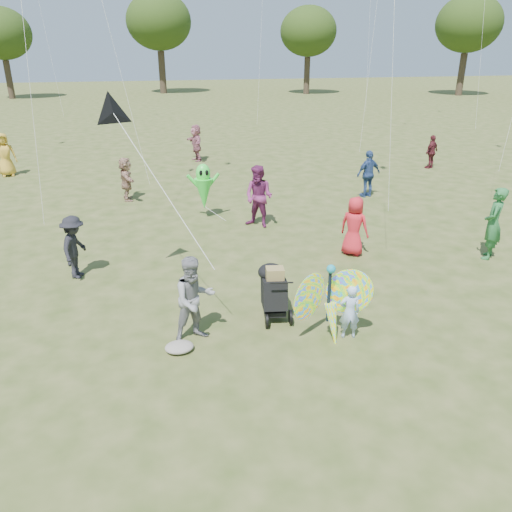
# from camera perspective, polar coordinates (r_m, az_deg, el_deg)

# --- Properties ---
(ground) EXTENTS (160.00, 160.00, 0.00)m
(ground) POSITION_cam_1_polar(r_m,az_deg,el_deg) (9.31, 3.49, -9.63)
(ground) COLOR #51592B
(ground) RESTS_ON ground
(child_girl) EXTENTS (0.43, 0.32, 1.05)m
(child_girl) POSITION_cam_1_polar(r_m,az_deg,el_deg) (9.30, 10.65, -6.30)
(child_girl) COLOR #A3BAE6
(child_girl) RESTS_ON ground
(adult_man) EXTENTS (0.94, 0.82, 1.63)m
(adult_man) POSITION_cam_1_polar(r_m,az_deg,el_deg) (9.01, -7.06, -4.97)
(adult_man) COLOR gray
(adult_man) RESTS_ON ground
(grey_bag) EXTENTS (0.51, 0.42, 0.16)m
(grey_bag) POSITION_cam_1_polar(r_m,az_deg,el_deg) (9.07, -8.76, -10.25)
(grey_bag) COLOR gray
(grey_bag) RESTS_ON ground
(crowd_a) EXTENTS (0.87, 0.88, 1.54)m
(crowd_a) POSITION_cam_1_polar(r_m,az_deg,el_deg) (12.99, 11.16, 3.37)
(crowd_a) COLOR red
(crowd_a) RESTS_ON ground
(crowd_b) EXTENTS (0.81, 1.08, 1.49)m
(crowd_b) POSITION_cam_1_polar(r_m,az_deg,el_deg) (12.18, -20.02, 0.96)
(crowd_b) COLOR black
(crowd_b) RESTS_ON ground
(crowd_c) EXTENTS (1.04, 0.62, 1.66)m
(crowd_c) POSITION_cam_1_polar(r_m,az_deg,el_deg) (18.39, 12.73, 9.15)
(crowd_c) COLOR navy
(crowd_c) RESTS_ON ground
(crowd_d) EXTENTS (0.54, 1.43, 1.51)m
(crowd_d) POSITION_cam_1_polar(r_m,az_deg,el_deg) (18.12, -14.61, 8.52)
(crowd_d) COLOR #A17763
(crowd_d) RESTS_ON ground
(crowd_e) EXTENTS (1.13, 1.12, 1.84)m
(crowd_e) POSITION_cam_1_polar(r_m,az_deg,el_deg) (14.77, 0.33, 6.78)
(crowd_e) COLOR #75275B
(crowd_e) RESTS_ON ground
(crowd_f) EXTENTS (0.78, 0.79, 1.84)m
(crowd_f) POSITION_cam_1_polar(r_m,az_deg,el_deg) (13.81, 25.49, 3.37)
(crowd_f) COLOR #276833
(crowd_f) RESTS_ON ground
(crowd_g) EXTENTS (0.97, 0.75, 1.77)m
(crowd_g) POSITION_cam_1_polar(r_m,az_deg,el_deg) (23.45, -26.78, 10.29)
(crowd_g) COLOR gold
(crowd_g) RESTS_ON ground
(crowd_h) EXTENTS (0.92, 0.71, 1.46)m
(crowd_h) POSITION_cam_1_polar(r_m,az_deg,el_deg) (23.77, 19.43, 11.17)
(crowd_h) COLOR #531B22
(crowd_h) RESTS_ON ground
(crowd_j) EXTENTS (0.76, 1.62, 1.68)m
(crowd_j) POSITION_cam_1_polar(r_m,az_deg,el_deg) (24.20, -6.85, 12.73)
(crowd_j) COLOR #9F5B6B
(crowd_j) RESTS_ON ground
(jogging_stroller) EXTENTS (0.60, 1.10, 1.09)m
(jogging_stroller) POSITION_cam_1_polar(r_m,az_deg,el_deg) (9.81, 1.99, -3.71)
(jogging_stroller) COLOR black
(jogging_stroller) RESTS_ON ground
(butterfly_kite) EXTENTS (1.74, 0.75, 1.68)m
(butterfly_kite) POSITION_cam_1_polar(r_m,az_deg,el_deg) (9.09, 8.53, -5.41)
(butterfly_kite) COLOR red
(butterfly_kite) RESTS_ON ground
(delta_kite_rig) EXTENTS (1.97, 2.68, 2.91)m
(delta_kite_rig) POSITION_cam_1_polar(r_m,az_deg,el_deg) (10.45, -15.92, 15.32)
(delta_kite_rig) COLOR black
(delta_kite_rig) RESTS_ON ground
(alien_kite) EXTENTS (1.12, 0.69, 1.74)m
(alien_kite) POSITION_cam_1_polar(r_m,az_deg,el_deg) (15.56, -6.00, 7.68)
(alien_kite) COLOR #37ED40
(alien_kite) RESTS_ON ground
(tree_line) EXTENTS (91.78, 33.60, 10.79)m
(tree_line) POSITION_cam_1_polar(r_m,az_deg,el_deg) (52.86, -8.19, 24.56)
(tree_line) COLOR #3A2D21
(tree_line) RESTS_ON ground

